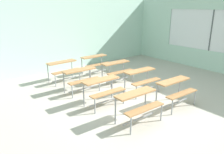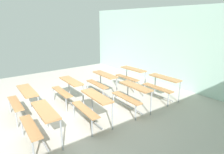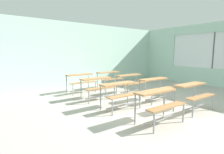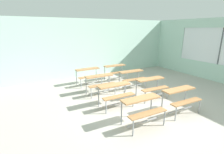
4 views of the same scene
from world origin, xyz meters
name	(u,v)px [view 1 (image 1 of 4)]	position (x,y,z in m)	size (l,w,h in m)	color
ground	(133,104)	(0.00, 0.00, -0.03)	(10.00, 9.00, 0.05)	#ADA89E
wall_back	(60,35)	(0.00, 4.50, 1.50)	(10.00, 0.12, 3.00)	silver
desk_bench_r0c0	(138,101)	(-0.66, -0.86, 0.56)	(1.11, 0.61, 0.74)	#A87547
desk_bench_r0c1	(176,87)	(0.80, -0.87, 0.56)	(1.12, 0.63, 0.74)	#A87547
desk_bench_r1c0	(103,86)	(-0.73, 0.44, 0.56)	(1.10, 0.60, 0.74)	#A87547
desk_bench_r1c1	(142,76)	(0.78, 0.40, 0.56)	(1.13, 0.64, 0.74)	#A87547
desk_bench_r2c0	(81,75)	(-0.70, 1.69, 0.56)	(1.11, 0.61, 0.74)	#A87547
desk_bench_r2c1	(117,67)	(0.82, 1.69, 0.56)	(1.12, 0.63, 0.74)	#A87547
desk_bench_r3c0	(63,67)	(-0.68, 2.99, 0.56)	(1.12, 0.63, 0.74)	#A87547
desk_bench_r3c1	(95,61)	(0.78, 3.03, 0.56)	(1.10, 0.59, 0.74)	#A87547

